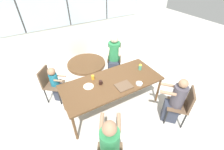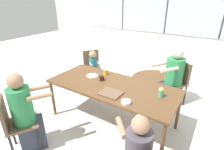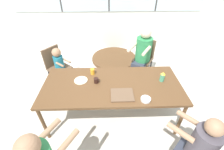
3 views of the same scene
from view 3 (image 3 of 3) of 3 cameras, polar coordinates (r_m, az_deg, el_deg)
ground_plane at (r=2.87m, az=-0.00°, el=-14.70°), size 16.00×16.00×0.00m
wall_back_with_windows at (r=4.55m, az=-1.19°, el=26.60°), size 8.40×0.08×2.80m
dining_table at (r=2.37m, az=-0.00°, el=-4.42°), size 2.15×0.94×0.73m
chair_for_man_blue_shirt at (r=3.59m, az=12.29°, el=7.56°), size 0.55×0.55×0.89m
chair_for_toddler at (r=3.39m, az=-20.62°, el=4.01°), size 0.56×0.56×0.89m
person_man_blue_shirt at (r=3.44m, az=11.33°, el=6.56°), size 0.61×0.70×1.22m
person_toddler at (r=3.32m, az=-18.77°, el=2.01°), size 0.39×0.36×0.94m
food_tray_dark at (r=2.16m, az=3.90°, el=-7.57°), size 0.32×0.27×0.02m
coffee_mug at (r=2.36m, az=-5.97°, el=-2.06°), size 0.08×0.07×0.09m
sippy_cup at (r=2.48m, az=18.67°, el=-0.55°), size 0.08×0.08×0.17m
juice_glass at (r=2.54m, az=-7.44°, el=1.30°), size 0.07×0.07×0.10m
bowl_white_shallow at (r=2.13m, az=12.72°, el=-9.02°), size 0.14×0.14×0.04m
plate_tortillas at (r=2.46m, az=-11.76°, el=-2.00°), size 0.21×0.21×0.01m
folded_table_stack at (r=4.33m, az=0.80°, el=6.38°), size 1.26×1.26×0.09m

